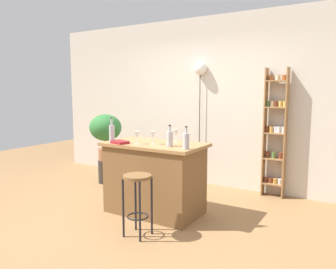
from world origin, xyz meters
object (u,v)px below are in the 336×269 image
bottle_soda_blue (170,138)px  cookbook (120,142)px  bar_stool (137,192)px  spice_shelf (275,133)px  plant_stool (107,171)px  pendant_globe_light (200,70)px  wine_glass_right (137,135)px  wine_glass_left (153,135)px  potted_plant (105,130)px  bottle_sauce_amber (112,133)px  wine_glass_center (176,133)px  bottle_olive_oil (186,141)px

bottle_soda_blue → cookbook: bottle_soda_blue is taller
bar_stool → spice_shelf: (0.92, 2.18, 0.46)m
plant_stool → pendant_globe_light: bearing=29.0°
spice_shelf → wine_glass_right: 2.13m
plant_stool → wine_glass_left: wine_glass_left is taller
potted_plant → bottle_sauce_amber: size_ratio=2.44×
bottle_soda_blue → bar_stool: bearing=-96.5°
bar_stool → wine_glass_left: size_ratio=4.17×
bottle_soda_blue → cookbook: 0.67m
plant_stool → wine_glass_right: 1.88m
plant_stool → bottle_soda_blue: (1.81, -0.88, 0.82)m
bottle_sauce_amber → wine_glass_left: size_ratio=1.98×
potted_plant → bottle_soda_blue: (1.81, -0.88, 0.10)m
potted_plant → wine_glass_center: size_ratio=4.84×
wine_glass_right → bottle_olive_oil: bearing=-0.3°
pendant_globe_light → bottle_soda_blue: bearing=-76.3°
spice_shelf → bottle_sauce_amber: (-1.63, -1.77, 0.08)m
spice_shelf → bottle_sauce_amber: size_ratio=5.91×
bar_stool → plant_stool: (-1.74, 1.45, -0.30)m
bar_stool → bottle_sauce_amber: bearing=149.4°
spice_shelf → pendant_globe_light: bearing=178.0°
plant_stool → wine_glass_right: (1.38, -0.96, 0.84)m
cookbook → bottle_soda_blue: bearing=27.3°
potted_plant → spice_shelf: bearing=15.4°
bar_stool → pendant_globe_light: pendant_globe_light is taller
wine_glass_center → cookbook: (-0.53, -0.49, -0.10)m
bottle_soda_blue → wine_glass_left: size_ratio=1.58×
bottle_olive_oil → wine_glass_left: bearing=169.1°
plant_stool → bottle_olive_oil: bottle_olive_oil is taller
wine_glass_right → cookbook: size_ratio=0.78×
wine_glass_right → spice_shelf: bearing=52.6°
potted_plant → bottle_olive_oil: size_ratio=3.01×
spice_shelf → wine_glass_left: size_ratio=11.72×
potted_plant → bottle_soda_blue: 2.01m
spice_shelf → wine_glass_left: 1.95m
bar_stool → wine_glass_center: 1.07m
wine_glass_center → cookbook: 0.73m
bottle_olive_oil → wine_glass_center: bearing=131.7°
bottle_soda_blue → plant_stool: bearing=154.1°
spice_shelf → wine_glass_right: spice_shelf is taller
wine_glass_left → cookbook: size_ratio=0.78×
bottle_sauce_amber → pendant_globe_light: size_ratio=0.16×
bottle_olive_oil → wine_glass_right: size_ratio=1.61×
bottle_sauce_amber → pendant_globe_light: bearing=78.5°
spice_shelf → wine_glass_left: spice_shelf is taller
bottle_soda_blue → pendant_globe_light: 1.93m
pendant_globe_light → wine_glass_center: bearing=-77.7°
bottle_sauce_amber → bottle_soda_blue: 0.79m
potted_plant → cookbook: bearing=-41.5°
bottle_olive_oil → bottle_soda_blue: size_ratio=1.02×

